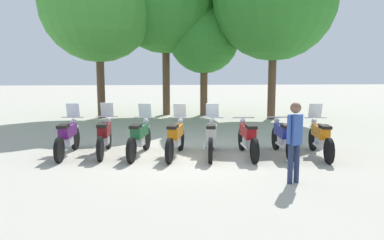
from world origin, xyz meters
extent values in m
plane|color=#ADA899|center=(0.00, 0.00, 0.00)|extent=(80.00, 80.00, 0.00)
cylinder|color=black|center=(-3.37, 1.00, 0.32)|extent=(0.12, 0.64, 0.64)
cylinder|color=black|center=(-3.41, -0.55, 0.32)|extent=(0.12, 0.64, 0.64)
cube|color=silver|center=(-3.37, 1.00, 0.66)|extent=(0.13, 0.36, 0.04)
cube|color=#59196B|center=(-3.39, 0.27, 0.67)|extent=(0.29, 0.96, 0.30)
cube|color=silver|center=(-3.39, 0.22, 0.40)|extent=(0.23, 0.41, 0.24)
cube|color=black|center=(-3.40, -0.13, 0.86)|extent=(0.25, 0.45, 0.08)
cylinder|color=silver|center=(-3.37, 0.91, 0.64)|extent=(0.06, 0.23, 0.64)
cylinder|color=silver|center=(-3.37, 0.82, 0.97)|extent=(0.62, 0.05, 0.04)
sphere|color=silver|center=(-3.37, 0.95, 0.85)|extent=(0.16, 0.16, 0.16)
cylinder|color=silver|center=(-3.56, -0.08, 0.34)|extent=(0.09, 0.70, 0.07)
cube|color=silver|center=(-3.37, 0.88, 1.17)|extent=(0.36, 0.14, 0.39)
cylinder|color=black|center=(-2.43, 1.08, 0.32)|extent=(0.11, 0.64, 0.64)
cylinder|color=black|center=(-2.41, -0.47, 0.32)|extent=(0.11, 0.64, 0.64)
cube|color=silver|center=(-2.43, 1.08, 0.66)|extent=(0.12, 0.36, 0.04)
cube|color=maroon|center=(-2.42, 0.36, 0.67)|extent=(0.27, 0.95, 0.30)
cube|color=silver|center=(-2.42, 0.31, 0.40)|extent=(0.22, 0.40, 0.24)
cube|color=black|center=(-2.42, -0.04, 0.86)|extent=(0.24, 0.44, 0.08)
cylinder|color=silver|center=(-2.43, 0.99, 0.64)|extent=(0.05, 0.23, 0.64)
cylinder|color=silver|center=(-2.43, 0.90, 0.97)|extent=(0.62, 0.04, 0.04)
sphere|color=silver|center=(-2.43, 1.03, 0.85)|extent=(0.16, 0.16, 0.16)
cylinder|color=silver|center=(-2.58, 0.01, 0.34)|extent=(0.08, 0.70, 0.07)
cube|color=silver|center=(-2.43, 0.96, 1.17)|extent=(0.36, 0.14, 0.39)
cylinder|color=black|center=(-1.30, 0.81, 0.32)|extent=(0.22, 0.65, 0.64)
cylinder|color=black|center=(-1.60, -0.71, 0.32)|extent=(0.22, 0.65, 0.64)
cube|color=silver|center=(-1.30, 0.81, 0.66)|extent=(0.19, 0.38, 0.04)
cube|color=#1E6033|center=(-1.44, 0.10, 0.67)|extent=(0.44, 0.98, 0.30)
cube|color=silver|center=(-1.45, 0.05, 0.40)|extent=(0.29, 0.44, 0.24)
cube|color=black|center=(-1.52, -0.29, 0.86)|extent=(0.32, 0.48, 0.08)
cylinder|color=silver|center=(-1.32, 0.72, 0.64)|extent=(0.09, 0.23, 0.64)
cylinder|color=silver|center=(-1.34, 0.64, 0.97)|extent=(0.62, 0.16, 0.04)
sphere|color=silver|center=(-1.31, 0.76, 0.85)|extent=(0.19, 0.19, 0.16)
cylinder|color=silver|center=(-1.67, -0.21, 0.34)|extent=(0.21, 0.70, 0.07)
cube|color=silver|center=(-1.33, 0.69, 1.17)|extent=(0.38, 0.20, 0.39)
cylinder|color=black|center=(-0.31, 0.69, 0.32)|extent=(0.24, 0.65, 0.64)
cylinder|color=black|center=(-0.66, -0.82, 0.32)|extent=(0.24, 0.65, 0.64)
cube|color=silver|center=(-0.31, 0.69, 0.66)|extent=(0.20, 0.38, 0.04)
cube|color=orange|center=(-0.47, -0.02, 0.67)|extent=(0.46, 0.98, 0.30)
cube|color=silver|center=(-0.48, -0.07, 0.40)|extent=(0.30, 0.44, 0.24)
cube|color=black|center=(-0.56, -0.41, 0.86)|extent=(0.33, 0.48, 0.08)
cylinder|color=silver|center=(-0.33, 0.60, 0.64)|extent=(0.10, 0.23, 0.64)
cylinder|color=silver|center=(-0.35, 0.51, 0.97)|extent=(0.61, 0.17, 0.04)
sphere|color=silver|center=(-0.32, 0.64, 0.85)|extent=(0.19, 0.19, 0.16)
cylinder|color=silver|center=(-0.71, -0.33, 0.34)|extent=(0.22, 0.70, 0.07)
cube|color=silver|center=(-0.34, 0.57, 1.17)|extent=(0.38, 0.21, 0.39)
cylinder|color=black|center=(0.60, 0.67, 0.32)|extent=(0.19, 0.65, 0.64)
cylinder|color=black|center=(0.37, -0.86, 0.32)|extent=(0.19, 0.65, 0.64)
cube|color=silver|center=(0.60, 0.67, 0.66)|extent=(0.17, 0.37, 0.04)
cube|color=silver|center=(0.49, -0.04, 0.67)|extent=(0.40, 0.98, 0.30)
cube|color=silver|center=(0.48, -0.09, 0.40)|extent=(0.28, 0.43, 0.24)
cube|color=black|center=(0.43, -0.44, 0.86)|extent=(0.30, 0.47, 0.08)
cylinder|color=silver|center=(0.59, 0.58, 0.64)|extent=(0.08, 0.23, 0.64)
cylinder|color=silver|center=(0.57, 0.50, 0.97)|extent=(0.62, 0.13, 0.04)
sphere|color=silver|center=(0.59, 0.62, 0.85)|extent=(0.18, 0.18, 0.16)
cylinder|color=silver|center=(0.28, -0.37, 0.34)|extent=(0.17, 0.70, 0.07)
cube|color=silver|center=(0.58, 0.55, 1.17)|extent=(0.38, 0.18, 0.39)
cylinder|color=black|center=(1.45, 0.58, 0.32)|extent=(0.10, 0.64, 0.64)
cylinder|color=black|center=(1.46, -0.97, 0.32)|extent=(0.10, 0.64, 0.64)
cube|color=silver|center=(1.45, 0.58, 0.66)|extent=(0.12, 0.36, 0.04)
cube|color=red|center=(1.45, -0.14, 0.67)|extent=(0.26, 0.95, 0.30)
cube|color=silver|center=(1.45, -0.19, 0.40)|extent=(0.22, 0.40, 0.24)
cube|color=black|center=(1.45, -0.54, 0.86)|extent=(0.24, 0.44, 0.08)
cylinder|color=silver|center=(1.45, 0.49, 0.64)|extent=(0.05, 0.23, 0.64)
cylinder|color=silver|center=(1.45, 0.40, 0.97)|extent=(0.62, 0.04, 0.04)
sphere|color=silver|center=(1.45, 0.53, 0.85)|extent=(0.16, 0.16, 0.16)
cylinder|color=silver|center=(1.29, -0.49, 0.34)|extent=(0.07, 0.70, 0.07)
cylinder|color=black|center=(2.45, 0.60, 0.32)|extent=(0.13, 0.64, 0.64)
cylinder|color=black|center=(2.39, -0.95, 0.32)|extent=(0.13, 0.64, 0.64)
cube|color=silver|center=(2.45, 0.60, 0.66)|extent=(0.13, 0.36, 0.04)
cube|color=navy|center=(2.42, -0.12, 0.67)|extent=(0.30, 0.96, 0.30)
cube|color=silver|center=(2.42, -0.17, 0.40)|extent=(0.24, 0.41, 0.24)
cube|color=black|center=(2.41, -0.52, 0.86)|extent=(0.26, 0.45, 0.08)
cylinder|color=silver|center=(2.45, 0.51, 0.64)|extent=(0.06, 0.23, 0.64)
cylinder|color=silver|center=(2.45, 0.42, 0.97)|extent=(0.62, 0.06, 0.04)
sphere|color=silver|center=(2.45, 0.55, 0.85)|extent=(0.17, 0.17, 0.16)
cylinder|color=silver|center=(2.25, -0.47, 0.34)|extent=(0.10, 0.70, 0.07)
cylinder|color=black|center=(3.49, 0.41, 0.32)|extent=(0.18, 0.65, 0.64)
cylinder|color=black|center=(3.29, -1.13, 0.32)|extent=(0.18, 0.65, 0.64)
cube|color=silver|center=(3.49, 0.41, 0.66)|extent=(0.16, 0.37, 0.04)
cube|color=orange|center=(3.40, -0.31, 0.67)|extent=(0.38, 0.98, 0.30)
cube|color=silver|center=(3.39, -0.36, 0.40)|extent=(0.27, 0.42, 0.24)
cube|color=black|center=(3.35, -0.70, 0.86)|extent=(0.29, 0.47, 0.08)
cylinder|color=silver|center=(3.48, 0.32, 0.64)|extent=(0.08, 0.23, 0.64)
cylinder|color=silver|center=(3.47, 0.23, 0.97)|extent=(0.62, 0.11, 0.04)
sphere|color=silver|center=(3.48, 0.36, 0.85)|extent=(0.18, 0.18, 0.16)
cylinder|color=silver|center=(3.19, -0.63, 0.34)|extent=(0.16, 0.70, 0.07)
cube|color=silver|center=(3.47, 0.29, 1.17)|extent=(0.37, 0.18, 0.39)
cylinder|color=#232D4C|center=(1.80, -2.66, 0.41)|extent=(0.15, 0.15, 0.82)
cylinder|color=#232D4C|center=(1.95, -2.59, 0.41)|extent=(0.15, 0.15, 0.82)
cube|color=#33519E|center=(1.88, -2.63, 1.12)|extent=(0.28, 0.27, 0.61)
cylinder|color=#33519E|center=(1.73, -2.69, 1.14)|extent=(0.11, 0.11, 0.58)
cylinder|color=#33519E|center=(2.02, -2.56, 1.14)|extent=(0.11, 0.11, 0.58)
sphere|color=brown|center=(1.88, -2.63, 1.57)|extent=(0.29, 0.29, 0.22)
cylinder|color=brown|center=(-3.74, 7.91, 1.69)|extent=(0.36, 0.36, 3.37)
sphere|color=#3D8E33|center=(-3.74, 7.91, 5.21)|extent=(5.26, 5.26, 5.26)
cylinder|color=brown|center=(-0.69, 8.95, 1.91)|extent=(0.36, 0.36, 3.83)
cylinder|color=brown|center=(1.16, 8.62, 1.29)|extent=(0.36, 0.36, 2.57)
sphere|color=#2D7A28|center=(1.16, 8.62, 3.77)|extent=(3.43, 3.43, 3.43)
cylinder|color=brown|center=(4.11, 7.00, 1.74)|extent=(0.36, 0.36, 3.47)
camera|label=1|loc=(-0.74, -10.08, 2.39)|focal=35.58mm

